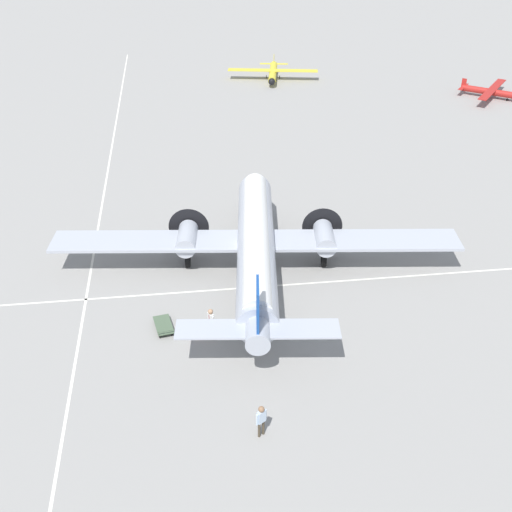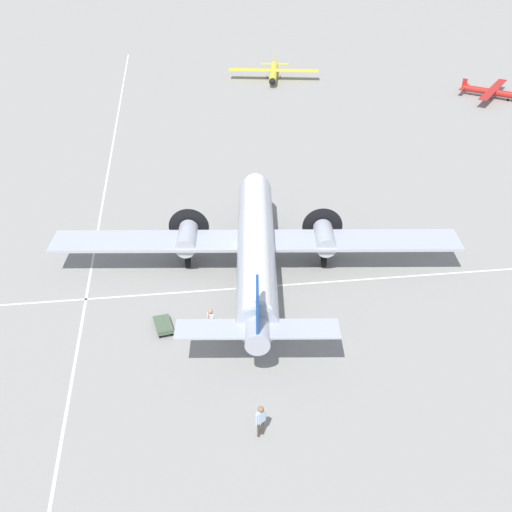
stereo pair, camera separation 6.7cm
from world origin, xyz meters
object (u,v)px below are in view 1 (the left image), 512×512
object	(u,v)px
baggage_cart	(164,325)
light_aircraft_distant	(273,73)
crew_foreground	(261,418)
suitcase_upright_spare	(213,332)
passenger_boarding	(211,320)
airliner_main	(256,242)
suitcase_near_door	(199,332)
light_aircraft_taxiing	(491,92)

from	to	relation	value
baggage_cart	light_aircraft_distant	distance (m)	51.98
crew_foreground	suitcase_upright_spare	size ratio (longest dim) A/B	3.43
passenger_boarding	light_aircraft_distant	distance (m)	52.22
passenger_boarding	airliner_main	bearing A→B (deg)	-54.10
suitcase_near_door	suitcase_upright_spare	bearing A→B (deg)	-7.31
suitcase_near_door	baggage_cart	bearing A→B (deg)	157.39
suitcase_near_door	light_aircraft_taxiing	xyz separation A→B (m)	(36.28, 40.19, 0.53)
baggage_cart	light_aircraft_distant	bearing A→B (deg)	-26.04
passenger_boarding	light_aircraft_distant	size ratio (longest dim) A/B	0.16
airliner_main	suitcase_upright_spare	bearing A→B (deg)	158.93
airliner_main	suitcase_near_door	size ratio (longest dim) A/B	51.40
light_aircraft_distant	light_aircraft_taxiing	distance (m)	26.51
crew_foreground	baggage_cart	distance (m)	10.11
suitcase_near_door	light_aircraft_distant	distance (m)	52.29
suitcase_near_door	suitcase_upright_spare	xyz separation A→B (m)	(0.84, -0.11, 0.01)
suitcase_near_door	light_aircraft_distant	bearing A→B (deg)	76.70
light_aircraft_taxiing	baggage_cart	bearing A→B (deg)	-95.43
crew_foreground	light_aircraft_distant	xyz separation A→B (m)	(9.43, 58.98, -0.28)
passenger_boarding	light_aircraft_taxiing	xyz separation A→B (m)	(35.55, 40.29, -0.36)
baggage_cart	suitcase_upright_spare	bearing A→B (deg)	-118.70
passenger_boarding	baggage_cart	distance (m)	3.05
crew_foreground	light_aircraft_distant	world-z (taller)	light_aircraft_distant
passenger_boarding	suitcase_upright_spare	world-z (taller)	passenger_boarding
airliner_main	suitcase_near_door	bearing A→B (deg)	152.80
suitcase_near_door	passenger_boarding	bearing A→B (deg)	-7.70
baggage_cart	airliner_main	bearing A→B (deg)	-59.54
airliner_main	light_aircraft_taxiing	world-z (taller)	airliner_main
passenger_boarding	suitcase_near_door	world-z (taller)	passenger_boarding
light_aircraft_distant	light_aircraft_taxiing	size ratio (longest dim) A/B	1.45
light_aircraft_distant	light_aircraft_taxiing	world-z (taller)	light_aircraft_distant
airliner_main	suitcase_upright_spare	size ratio (longest dim) A/B	50.40
suitcase_near_door	light_aircraft_distant	xyz separation A→B (m)	(12.03, 50.89, 0.62)
light_aircraft_taxiing	airliner_main	bearing A→B (deg)	-94.56
airliner_main	baggage_cart	distance (m)	8.48
light_aircraft_distant	suitcase_near_door	bearing A→B (deg)	-2.77
baggage_cart	passenger_boarding	bearing A→B (deg)	-119.21
airliner_main	suitcase_upright_spare	xyz separation A→B (m)	(-3.33, -6.31, -2.19)
suitcase_upright_spare	light_aircraft_distant	xyz separation A→B (m)	(11.19, 50.99, 0.62)
baggage_cart	light_aircraft_taxiing	xyz separation A→B (m)	(38.31, 39.34, 0.51)
passenger_boarding	light_aircraft_distant	bearing A→B (deg)	-37.99
suitcase_near_door	light_aircraft_taxiing	distance (m)	54.15
suitcase_upright_spare	baggage_cart	bearing A→B (deg)	161.64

